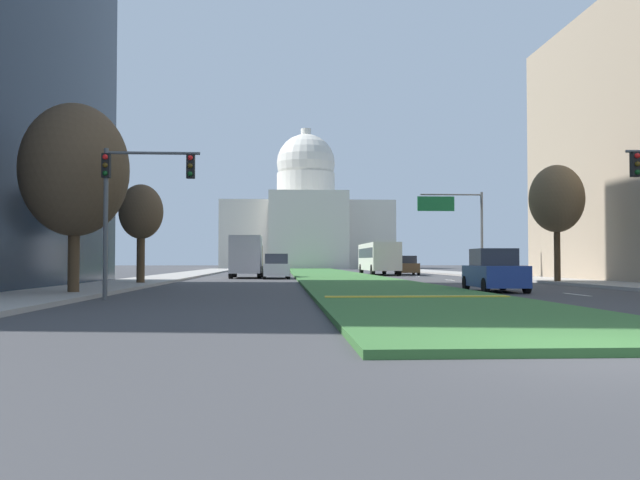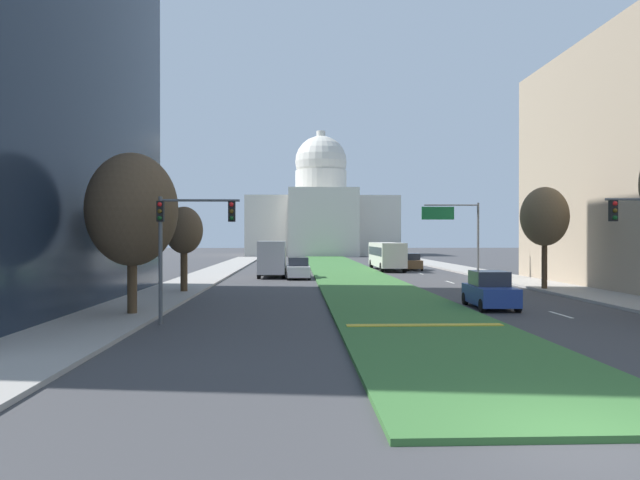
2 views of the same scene
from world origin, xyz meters
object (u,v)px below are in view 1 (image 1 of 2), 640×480
capitol_building (306,223)px  street_tree_right_mid (557,199)px  sedan_lead_stopped (494,272)px  street_tree_left_near (75,170)px  sedan_midblock (276,267)px  traffic_light_near_left (131,189)px  sedan_distant (407,266)px  box_truck_delivery (246,256)px  city_bus (378,256)px  street_tree_left_mid (141,213)px  overhead_guide_sign (459,217)px

capitol_building → street_tree_right_mid: size_ratio=4.21×
sedan_lead_stopped → street_tree_left_near: bearing=-172.0°
sedan_midblock → traffic_light_near_left: bearing=-100.4°
capitol_building → sedan_distant: (7.46, -54.64, -7.13)m
sedan_midblock → box_truck_delivery: box_truck_delivery is taller
street_tree_left_near → sedan_lead_stopped: street_tree_left_near is taller
sedan_lead_stopped → city_bus: (-0.00, 34.11, 0.91)m
street_tree_left_mid → box_truck_delivery: size_ratio=0.86×
sedan_lead_stopped → traffic_light_near_left: bearing=-160.7°
traffic_light_near_left → city_bus: 41.72m
traffic_light_near_left → box_truck_delivery: (2.54, 28.36, -2.12)m
sedan_midblock → street_tree_left_mid: bearing=-119.2°
street_tree_right_mid → sedan_distant: bearing=99.2°
capitol_building → sedan_distant: bearing=-82.2°
street_tree_left_near → street_tree_right_mid: bearing=26.5°
traffic_light_near_left → street_tree_left_near: (-2.69, 2.60, 0.98)m
sedan_midblock → sedan_distant: 17.87m
sedan_distant → city_bus: (-2.73, -0.22, 0.93)m
sedan_lead_stopped → overhead_guide_sign: bearing=78.9°
box_truck_delivery → street_tree_left_mid: bearing=-108.3°
street_tree_left_near → street_tree_right_mid: size_ratio=1.07×
street_tree_right_mid → city_bus: (-6.78, 24.64, -3.12)m
street_tree_left_near → street_tree_right_mid: street_tree_left_near is taller
street_tree_left_near → sedan_midblock: size_ratio=1.57×
traffic_light_near_left → sedan_lead_stopped: (14.34, 5.01, -2.94)m
sedan_lead_stopped → box_truck_delivery: (-11.80, 23.35, 0.82)m
overhead_guide_sign → city_bus: size_ratio=0.59×
traffic_light_near_left → street_tree_left_near: street_tree_left_near is taller
sedan_midblock → overhead_guide_sign: bearing=-0.7°
street_tree_right_mid → street_tree_left_near: bearing=-153.5°
traffic_light_near_left → sedan_distant: traffic_light_near_left is taller
capitol_building → street_tree_left_near: (-12.30, -91.38, -3.20)m
sedan_lead_stopped → sedan_midblock: 23.35m
street_tree_right_mid → sedan_midblock: street_tree_right_mid is taller
capitol_building → sedan_distant: 55.61m
street_tree_left_near → sedan_distant: street_tree_left_near is taller
street_tree_right_mid → sedan_lead_stopped: 12.32m
traffic_light_near_left → sedan_lead_stopped: traffic_light_near_left is taller
street_tree_right_mid → city_bus: 25.74m
street_tree_right_mid → box_truck_delivery: size_ratio=1.08×
street_tree_left_mid → overhead_guide_sign: bearing=31.4°
traffic_light_near_left → box_truck_delivery: size_ratio=0.81×
traffic_light_near_left → sedan_distant: bearing=66.5°
street_tree_left_near → box_truck_delivery: 26.46m
sedan_midblock → sedan_distant: (12.25, 13.01, -0.02)m
capitol_building → street_tree_left_mid: size_ratio=5.29×
sedan_lead_stopped → box_truck_delivery: 26.17m
capitol_building → box_truck_delivery: (-7.07, -65.63, -6.29)m
street_tree_left_near → sedan_lead_stopped: (17.03, 2.41, -3.92)m
box_truck_delivery → overhead_guide_sign: bearing=-7.8°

